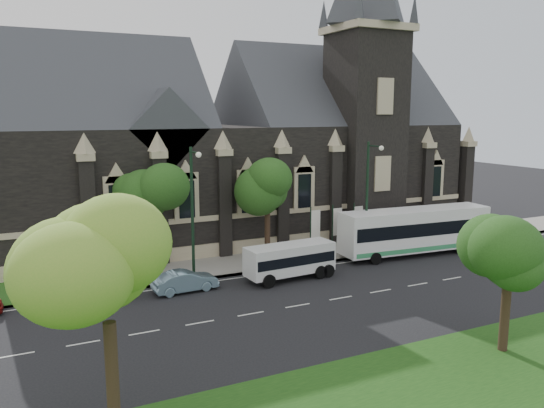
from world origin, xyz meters
TOP-DOWN VIEW (x-y plane):
  - ground at (0.00, 0.00)m, footprint 160.00×160.00m
  - sidewalk at (0.00, 9.50)m, footprint 80.00×5.00m
  - museum at (5.12, 18.78)m, footprint 40.00×17.70m
  - tree_park_near at (-11.77, -8.77)m, footprint 4.42×4.42m
  - tree_park_east at (6.18, -9.32)m, footprint 3.40×3.40m
  - tree_walk_right at (3.21, 10.71)m, footprint 4.08×4.08m
  - tree_walk_left at (-5.80, 10.70)m, footprint 3.91×3.91m
  - street_lamp_near at (10.00, 7.09)m, footprint 0.36×1.88m
  - street_lamp_mid at (-4.00, 7.09)m, footprint 0.36×1.88m
  - banner_flag_left at (6.29, 9.00)m, footprint 0.90×0.10m
  - banner_flag_center at (8.29, 9.00)m, footprint 0.90×0.10m
  - banner_flag_right at (10.29, 9.00)m, footprint 0.90×0.10m
  - tour_coach at (13.86, 6.10)m, footprint 12.72×3.64m
  - shuttle_bus at (2.01, 4.77)m, footprint 6.32×2.58m
  - box_trailer at (-9.97, 5.74)m, footprint 2.93×1.73m
  - sedan at (-5.19, 5.35)m, footprint 4.19×1.67m

SIDE VIEW (x-z plane):
  - ground at x=0.00m, z-range 0.00..0.00m
  - sidewalk at x=0.00m, z-range 0.00..0.15m
  - sedan at x=-5.19m, z-range 0.00..1.36m
  - box_trailer at x=-9.97m, z-range 0.10..1.64m
  - shuttle_bus at x=2.01m, z-range 0.20..2.60m
  - tour_coach at x=13.86m, z-range 0.16..3.83m
  - banner_flag_left at x=6.29m, z-range 0.38..4.38m
  - banner_flag_center at x=8.29m, z-range 0.38..4.38m
  - banner_flag_right at x=10.29m, z-range 0.38..4.38m
  - tree_park_east at x=6.18m, z-range 1.48..7.76m
  - street_lamp_near at x=10.00m, z-range 0.61..9.61m
  - street_lamp_mid at x=-4.00m, z-range 0.61..9.61m
  - tree_walk_left at x=-5.80m, z-range 1.91..9.55m
  - tree_walk_right at x=3.21m, z-range 1.92..9.72m
  - tree_park_near at x=-11.77m, z-range 2.14..10.70m
  - museum at x=5.12m, z-range -6.78..23.12m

